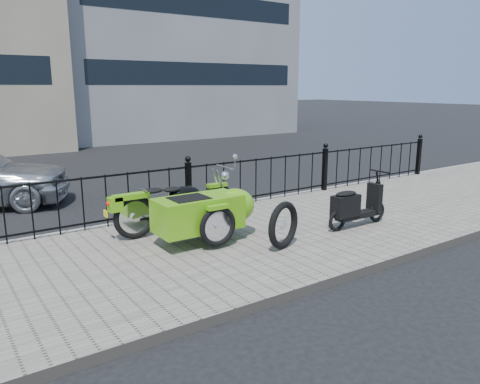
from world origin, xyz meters
TOP-DOWN VIEW (x-y plane):
  - ground at (0.00, 0.00)m, footprint 120.00×120.00m
  - sidewalk at (0.00, -0.50)m, footprint 30.00×3.80m
  - curb at (0.00, 1.44)m, footprint 30.00×0.10m
  - iron_fence at (0.00, 1.30)m, footprint 14.11×0.11m
  - motorcycle_sidecar at (-0.54, -0.18)m, footprint 2.28×1.48m
  - scooter at (1.85, -1.07)m, footprint 1.35×0.39m
  - spare_tire at (0.19, -1.22)m, footprint 0.70×0.31m

SIDE VIEW (x-z plane):
  - ground at x=0.00m, z-range 0.00..0.00m
  - sidewalk at x=0.00m, z-range 0.00..0.12m
  - curb at x=0.00m, z-range 0.00..0.12m
  - spare_tire at x=0.19m, z-range 0.12..0.83m
  - scooter at x=1.85m, z-range 0.02..0.93m
  - iron_fence at x=0.00m, z-range 0.05..1.12m
  - motorcycle_sidecar at x=-0.54m, z-range 0.10..1.09m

